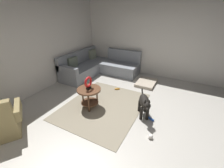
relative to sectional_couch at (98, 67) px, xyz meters
name	(u,v)px	position (x,y,z in m)	size (l,w,h in m)	color
ground_plane	(125,119)	(-1.99, -2.02, -0.34)	(6.00, 6.00, 0.10)	#B7B2A8
wall_back	(31,47)	(-1.99, 0.92, 1.06)	(6.00, 0.12, 2.70)	silver
wall_right	(160,39)	(0.95, -2.02, 1.06)	(0.12, 6.00, 2.70)	silver
area_rug	(103,106)	(-1.84, -1.32, -0.28)	(2.30, 1.90, 0.01)	gray
sectional_couch	(98,67)	(0.00, 0.00, 0.00)	(2.20, 2.25, 0.88)	gray
armchair	(0,123)	(-3.67, -0.08, 0.03)	(1.00, 0.94, 0.88)	olive
side_table	(89,93)	(-2.03, -1.03, 0.13)	(0.60, 0.60, 0.54)	brown
torus_sculpture	(88,83)	(-2.03, -1.03, 0.42)	(0.28, 0.08, 0.33)	black
dog_bed_mat	(146,83)	(-0.01, -1.94, -0.24)	(0.80, 0.60, 0.09)	#B2A38E
dog	(144,103)	(-1.75, -2.38, 0.09)	(0.78, 0.44, 0.63)	black
dog_toy_ball	(151,136)	(-2.36, -2.73, -0.24)	(0.10, 0.10, 0.10)	silver
dog_toy_rope	(150,119)	(-1.78, -2.57, -0.26)	(0.05, 0.05, 0.18)	blue
dog_toy_bone	(117,89)	(-0.85, -1.25, -0.26)	(0.18, 0.06, 0.06)	orange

